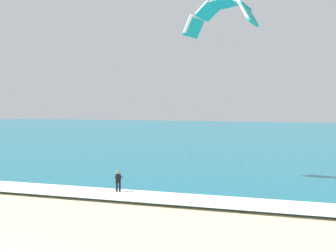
% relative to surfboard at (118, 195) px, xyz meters
% --- Properties ---
extents(sea, '(200.00, 120.00, 0.20)m').
position_rel_surfboard_xyz_m(sea, '(0.16, 58.22, 0.07)').
color(sea, '#146075').
rests_on(sea, ground).
extents(surf_foam, '(200.00, 3.19, 0.04)m').
position_rel_surfboard_xyz_m(surf_foam, '(0.16, -0.78, 0.19)').
color(surf_foam, white).
rests_on(surf_foam, sea).
extents(surfboard, '(0.86, 1.47, 0.09)m').
position_rel_surfboard_xyz_m(surfboard, '(0.00, 0.00, 0.00)').
color(surfboard, '#239EC6').
rests_on(surfboard, ground).
extents(kitesurfer, '(0.63, 0.62, 1.69)m').
position_rel_surfboard_xyz_m(kitesurfer, '(-0.01, 0.02, 0.91)').
color(kitesurfer, black).
rests_on(kitesurfer, ground).
extents(kite_primary, '(8.61, 9.88, 13.53)m').
position_rel_surfboard_xyz_m(kite_primary, '(5.50, 7.73, 13.53)').
color(kite_primary, teal).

